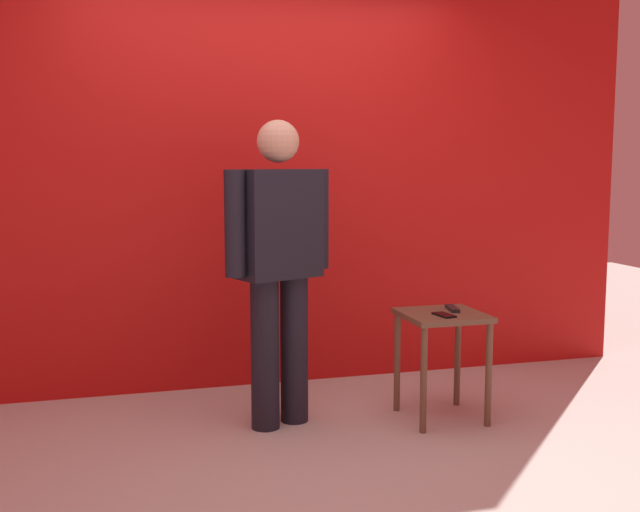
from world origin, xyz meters
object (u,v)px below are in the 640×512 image
object	(u,v)px
standing_person	(279,257)
side_table	(442,333)
cell_phone	(444,315)
tv_remote	(452,308)

from	to	relation	value
standing_person	side_table	bearing A→B (deg)	-9.36
side_table	cell_phone	bearing A→B (deg)	-110.05
standing_person	side_table	xyz separation A→B (m)	(0.89, -0.15, -0.44)
side_table	standing_person	bearing A→B (deg)	170.64
tv_remote	cell_phone	bearing A→B (deg)	-119.16
standing_person	cell_phone	world-z (taller)	standing_person
side_table	cell_phone	distance (m)	0.15
cell_phone	tv_remote	distance (m)	0.17
side_table	cell_phone	world-z (taller)	cell_phone
tv_remote	standing_person	bearing A→B (deg)	-174.74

